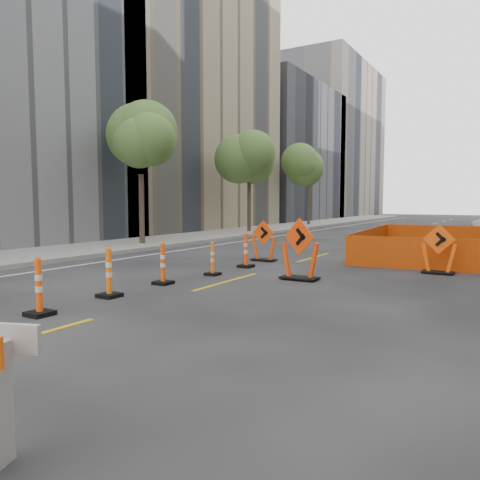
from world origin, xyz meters
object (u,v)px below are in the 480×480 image
Objects in this scene: channelizer_4 at (163,263)px; chevron_sign_left at (264,241)px; channelizer_6 at (246,250)px; channelizer_5 at (213,259)px; channelizer_3 at (109,272)px; channelizer_2 at (39,286)px; chevron_sign_center at (300,249)px; chevron_sign_right at (439,249)px.

chevron_sign_left is at bearing 89.47° from channelizer_4.
channelizer_5 is at bearing -90.97° from channelizer_6.
channelizer_2 is at bearing -85.92° from channelizer_3.
channelizer_4 is at bearing 92.39° from channelizer_2.
channelizer_4 is at bearing 90.70° from channelizer_3.
chevron_sign_right is at bearing 61.85° from chevron_sign_center.
chevron_sign_right is at bearing 58.29° from channelizer_2.
channelizer_3 is 0.77× the size of chevron_sign_left.
chevron_sign_center is (2.41, 0.56, 0.35)m from channelizer_5.
channelizer_2 is 3.66m from channelizer_4.
channelizer_3 is at bearing -88.93° from chevron_sign_left.
channelizer_4 reaches higher than channelizer_5.
channelizer_4 is 1.13× the size of channelizer_5.
chevron_sign_center is 4.24m from chevron_sign_right.
channelizer_5 is 0.66× the size of chevron_sign_right.
channelizer_3 is at bearing -92.94° from channelizer_6.
chevron_sign_center is (2.53, 6.04, 0.28)m from channelizer_2.
channelizer_4 is 0.75× the size of chevron_sign_left.
channelizer_5 is 2.50m from chevron_sign_center.
chevron_sign_right is (5.72, 5.35, 0.18)m from channelizer_4.
channelizer_3 is at bearing -89.30° from channelizer_4.
channelizer_5 is 3.54m from chevron_sign_left.
chevron_sign_right is at bearing 43.10° from channelizer_4.
channelizer_4 is at bearing -120.89° from chevron_sign_center.
channelizer_6 is 0.67× the size of chevron_sign_center.
channelizer_2 is at bearing -87.61° from channelizer_4.
channelizer_6 is at bearing 87.06° from channelizer_3.
chevron_sign_left reaches higher than channelizer_5.
channelizer_2 is 6.56m from chevron_sign_center.
chevron_sign_center is (2.68, 2.38, 0.29)m from channelizer_4.
chevron_sign_left reaches higher than channelizer_4.
channelizer_6 is 5.67m from chevron_sign_right.
channelizer_2 is 0.77× the size of chevron_sign_left.
chevron_sign_left is at bearing 98.52° from channelizer_6.
channelizer_4 is 5.35m from chevron_sign_left.
channelizer_5 is at bearing -85.09° from chevron_sign_left.
chevron_sign_right reaches higher than channelizer_3.
channelizer_6 reaches higher than channelizer_4.
channelizer_3 is at bearing 94.08° from channelizer_2.
channelizer_6 is (0.03, 1.83, 0.07)m from channelizer_5.
chevron_sign_left is (-0.10, 9.01, 0.17)m from channelizer_2.
channelizer_6 is at bearing 169.36° from chevron_sign_center.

